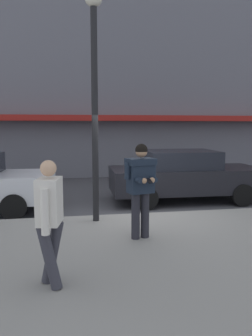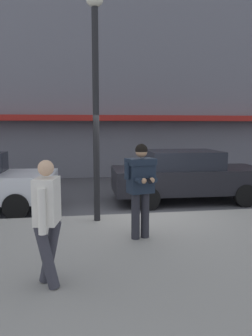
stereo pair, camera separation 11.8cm
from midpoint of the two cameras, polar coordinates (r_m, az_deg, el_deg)
ground_plane at (r=8.35m, az=1.70°, el=-8.43°), size 80.00×80.00×0.00m
sidewalk at (r=6.07m, az=16.91°, el=-14.24°), size 32.00×5.30×0.14m
curb_paint_line at (r=8.64m, az=8.22°, el=-7.94°), size 28.00×0.12×0.01m
storefront_facade at (r=17.36m, az=-0.72°, el=24.68°), size 28.00×4.70×14.91m
parked_sedan_mid at (r=10.01m, az=9.80°, el=-1.26°), size 4.53×2.00×1.54m
man_texting_on_phone at (r=6.13m, az=2.04°, el=-2.23°), size 0.63×0.64×1.81m
pedestrian_in_light_coat at (r=4.45m, az=-13.89°, el=-8.03°), size 0.38×0.59×1.70m
street_lamp_post at (r=7.29m, az=-5.99°, el=14.16°), size 0.36×0.36×4.88m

